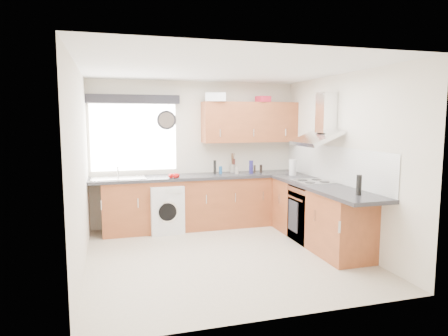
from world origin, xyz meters
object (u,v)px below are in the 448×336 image
object	(u,v)px
extractor_hood	(321,125)
washing_machine	(165,208)
upper_cabinets	(250,122)
oven	(313,213)

from	to	relation	value
extractor_hood	washing_machine	distance (m)	2.82
extractor_hood	upper_cabinets	world-z (taller)	upper_cabinets
extractor_hood	washing_machine	world-z (taller)	extractor_hood
oven	washing_machine	distance (m)	2.37
oven	washing_machine	world-z (taller)	oven
upper_cabinets	washing_machine	xyz separation A→B (m)	(-1.55, -0.23, -1.41)
oven	extractor_hood	size ratio (longest dim) A/B	1.09
upper_cabinets	extractor_hood	bearing A→B (deg)	-63.87
upper_cabinets	washing_machine	size ratio (longest dim) A/B	2.16
upper_cabinets	washing_machine	distance (m)	2.10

